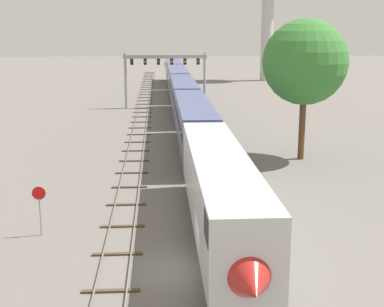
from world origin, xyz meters
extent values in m
plane|color=slate|center=(0.00, 0.00, 0.00)|extent=(400.00, 400.00, 0.00)
cube|color=slate|center=(1.28, 60.00, 0.08)|extent=(0.07, 200.00, 0.16)
cube|color=slate|center=(2.72, 60.00, 0.08)|extent=(0.07, 200.00, 0.16)
cube|color=#473828|center=(2.00, -2.00, 0.05)|extent=(2.60, 0.24, 0.10)
cube|color=#473828|center=(2.00, 2.00, 0.05)|extent=(2.60, 0.24, 0.10)
cube|color=#473828|center=(2.00, 6.00, 0.05)|extent=(2.60, 0.24, 0.10)
cube|color=#473828|center=(2.00, 10.00, 0.05)|extent=(2.60, 0.24, 0.10)
cube|color=#473828|center=(2.00, 14.00, 0.05)|extent=(2.60, 0.24, 0.10)
cube|color=#473828|center=(2.00, 18.00, 0.05)|extent=(2.60, 0.24, 0.10)
cube|color=#473828|center=(2.00, 22.00, 0.05)|extent=(2.60, 0.24, 0.10)
cube|color=#473828|center=(2.00, 26.00, 0.05)|extent=(2.60, 0.24, 0.10)
cube|color=#473828|center=(2.00, 30.00, 0.05)|extent=(2.60, 0.24, 0.10)
cube|color=#473828|center=(2.00, 34.00, 0.05)|extent=(2.60, 0.24, 0.10)
cube|color=#473828|center=(2.00, 38.00, 0.05)|extent=(2.60, 0.24, 0.10)
cube|color=#473828|center=(2.00, 42.00, 0.05)|extent=(2.60, 0.24, 0.10)
cube|color=#473828|center=(2.00, 46.00, 0.05)|extent=(2.60, 0.24, 0.10)
cube|color=#473828|center=(2.00, 50.00, 0.05)|extent=(2.60, 0.24, 0.10)
cube|color=#473828|center=(2.00, 54.00, 0.05)|extent=(2.60, 0.24, 0.10)
cube|color=#473828|center=(2.00, 58.00, 0.05)|extent=(2.60, 0.24, 0.10)
cube|color=#473828|center=(2.00, 62.00, 0.05)|extent=(2.60, 0.24, 0.10)
cube|color=#473828|center=(2.00, 66.00, 0.05)|extent=(2.60, 0.24, 0.10)
cube|color=#473828|center=(2.00, 70.00, 0.05)|extent=(2.60, 0.24, 0.10)
cube|color=#473828|center=(2.00, 74.00, 0.05)|extent=(2.60, 0.24, 0.10)
cube|color=#473828|center=(2.00, 78.00, 0.05)|extent=(2.60, 0.24, 0.10)
cube|color=#473828|center=(2.00, 82.00, 0.05)|extent=(2.60, 0.24, 0.10)
cube|color=#473828|center=(2.00, 86.00, 0.05)|extent=(2.60, 0.24, 0.10)
cube|color=#473828|center=(2.00, 90.00, 0.05)|extent=(2.60, 0.24, 0.10)
cube|color=#473828|center=(2.00, 94.00, 0.05)|extent=(2.60, 0.24, 0.10)
cube|color=#473828|center=(2.00, 98.00, 0.05)|extent=(2.60, 0.24, 0.10)
cube|color=#473828|center=(2.00, 102.00, 0.05)|extent=(2.60, 0.24, 0.10)
cube|color=#473828|center=(2.00, 106.00, 0.05)|extent=(2.60, 0.24, 0.10)
cube|color=#473828|center=(2.00, 110.00, 0.05)|extent=(2.60, 0.24, 0.10)
cube|color=#473828|center=(2.00, 114.00, 0.05)|extent=(2.60, 0.24, 0.10)
cube|color=#473828|center=(2.00, 118.00, 0.05)|extent=(2.60, 0.24, 0.10)
cube|color=#473828|center=(2.00, 122.00, 0.05)|extent=(2.60, 0.24, 0.10)
cube|color=#473828|center=(2.00, 126.00, 0.05)|extent=(2.60, 0.24, 0.10)
cube|color=#473828|center=(2.00, 130.00, 0.05)|extent=(2.60, 0.24, 0.10)
cube|color=#473828|center=(2.00, 134.00, 0.05)|extent=(2.60, 0.24, 0.10)
cube|color=#473828|center=(2.00, 138.00, 0.05)|extent=(2.60, 0.24, 0.10)
cube|color=#473828|center=(2.00, 142.00, 0.05)|extent=(2.60, 0.24, 0.10)
cube|color=#473828|center=(2.00, 146.00, 0.05)|extent=(2.60, 0.24, 0.10)
cube|color=#473828|center=(2.00, 150.00, 0.05)|extent=(2.60, 0.24, 0.10)
cube|color=#473828|center=(2.00, 154.00, 0.05)|extent=(2.60, 0.24, 0.10)
cube|color=#473828|center=(2.00, 158.00, 0.05)|extent=(2.60, 0.24, 0.10)
cube|color=slate|center=(-4.22, 40.00, 0.08)|extent=(0.07, 160.00, 0.16)
cube|color=slate|center=(-2.78, 40.00, 0.08)|extent=(0.07, 160.00, 0.16)
cube|color=#473828|center=(-3.50, -2.00, 0.05)|extent=(2.60, 0.24, 0.10)
cube|color=#473828|center=(-3.50, 2.00, 0.05)|extent=(2.60, 0.24, 0.10)
cube|color=#473828|center=(-3.50, 6.00, 0.05)|extent=(2.60, 0.24, 0.10)
cube|color=#473828|center=(-3.50, 10.00, 0.05)|extent=(2.60, 0.24, 0.10)
cube|color=#473828|center=(-3.50, 14.00, 0.05)|extent=(2.60, 0.24, 0.10)
cube|color=#473828|center=(-3.50, 18.00, 0.05)|extent=(2.60, 0.24, 0.10)
cube|color=#473828|center=(-3.50, 22.00, 0.05)|extent=(2.60, 0.24, 0.10)
cube|color=#473828|center=(-3.50, 26.00, 0.05)|extent=(2.60, 0.24, 0.10)
cube|color=#473828|center=(-3.50, 30.00, 0.05)|extent=(2.60, 0.24, 0.10)
cube|color=#473828|center=(-3.50, 34.00, 0.05)|extent=(2.60, 0.24, 0.10)
cube|color=#473828|center=(-3.50, 38.00, 0.05)|extent=(2.60, 0.24, 0.10)
cube|color=#473828|center=(-3.50, 42.00, 0.05)|extent=(2.60, 0.24, 0.10)
cube|color=#473828|center=(-3.50, 46.00, 0.05)|extent=(2.60, 0.24, 0.10)
cube|color=#473828|center=(-3.50, 50.00, 0.05)|extent=(2.60, 0.24, 0.10)
cube|color=#473828|center=(-3.50, 54.00, 0.05)|extent=(2.60, 0.24, 0.10)
cube|color=#473828|center=(-3.50, 58.00, 0.05)|extent=(2.60, 0.24, 0.10)
cube|color=#473828|center=(-3.50, 62.00, 0.05)|extent=(2.60, 0.24, 0.10)
cube|color=#473828|center=(-3.50, 66.00, 0.05)|extent=(2.60, 0.24, 0.10)
cube|color=#473828|center=(-3.50, 70.00, 0.05)|extent=(2.60, 0.24, 0.10)
cube|color=#473828|center=(-3.50, 74.00, 0.05)|extent=(2.60, 0.24, 0.10)
cube|color=#473828|center=(-3.50, 78.00, 0.05)|extent=(2.60, 0.24, 0.10)
cube|color=#473828|center=(-3.50, 82.00, 0.05)|extent=(2.60, 0.24, 0.10)
cube|color=#473828|center=(-3.50, 86.00, 0.05)|extent=(2.60, 0.24, 0.10)
cube|color=#473828|center=(-3.50, 90.00, 0.05)|extent=(2.60, 0.24, 0.10)
cube|color=#473828|center=(-3.50, 94.00, 0.05)|extent=(2.60, 0.24, 0.10)
cube|color=#473828|center=(-3.50, 98.00, 0.05)|extent=(2.60, 0.24, 0.10)
cube|color=#473828|center=(-3.50, 102.00, 0.05)|extent=(2.60, 0.24, 0.10)
cube|color=#473828|center=(-3.50, 106.00, 0.05)|extent=(2.60, 0.24, 0.10)
cube|color=#473828|center=(-3.50, 110.00, 0.05)|extent=(2.60, 0.24, 0.10)
cube|color=#473828|center=(-3.50, 114.00, 0.05)|extent=(2.60, 0.24, 0.10)
cube|color=#473828|center=(-3.50, 118.00, 0.05)|extent=(2.60, 0.24, 0.10)
cube|color=silver|center=(2.00, 4.06, 2.90)|extent=(3.00, 20.12, 3.80)
cone|color=#B2231E|center=(2.00, -6.20, 2.50)|extent=(2.88, 2.60, 2.88)
cube|color=black|center=(2.00, -4.80, 4.04)|extent=(3.04, 1.80, 1.10)
cube|color=black|center=(2.00, 4.06, 0.50)|extent=(2.52, 18.11, 1.00)
cube|color=#4C5684|center=(2.00, 25.18, 2.90)|extent=(3.00, 20.12, 3.80)
cube|color=black|center=(2.00, 25.18, 3.30)|extent=(3.04, 18.51, 0.90)
cube|color=black|center=(2.00, 25.18, 0.50)|extent=(2.52, 18.11, 1.00)
cube|color=#4C5684|center=(2.00, 46.31, 2.90)|extent=(3.00, 20.12, 3.80)
cube|color=black|center=(2.00, 46.31, 3.30)|extent=(3.04, 18.51, 0.90)
cube|color=black|center=(2.00, 46.31, 0.50)|extent=(2.52, 18.11, 1.00)
cube|color=#4C5684|center=(2.00, 67.43, 2.90)|extent=(3.00, 20.12, 3.80)
cube|color=black|center=(2.00, 67.43, 3.30)|extent=(3.04, 18.51, 0.90)
cube|color=black|center=(2.00, 67.43, 0.50)|extent=(2.52, 18.11, 1.00)
cube|color=#4C5684|center=(2.00, 88.55, 2.90)|extent=(3.00, 20.12, 3.80)
cube|color=black|center=(2.00, 88.55, 3.30)|extent=(3.04, 18.51, 0.90)
cube|color=black|center=(2.00, 88.55, 0.50)|extent=(2.52, 18.11, 1.00)
cylinder|color=#999BA0|center=(-6.00, 54.50, 4.00)|extent=(0.36, 0.36, 8.00)
cylinder|color=#999BA0|center=(5.50, 54.50, 4.00)|extent=(0.36, 0.36, 8.00)
cube|color=#999BA0|center=(-0.25, 54.50, 7.40)|extent=(12.10, 0.36, 0.50)
cube|color=black|center=(-5.04, 54.55, 6.70)|extent=(0.44, 0.32, 0.90)
sphere|color=red|center=(-5.04, 54.36, 6.70)|extent=(0.28, 0.28, 0.28)
cube|color=black|center=(-3.12, 54.55, 6.70)|extent=(0.44, 0.32, 0.90)
sphere|color=yellow|center=(-3.12, 54.36, 6.70)|extent=(0.28, 0.28, 0.28)
cube|color=black|center=(-1.21, 54.55, 6.70)|extent=(0.44, 0.32, 0.90)
sphere|color=green|center=(-1.21, 54.36, 6.70)|extent=(0.28, 0.28, 0.28)
cube|color=black|center=(0.71, 54.55, 6.70)|extent=(0.44, 0.32, 0.90)
sphere|color=yellow|center=(0.71, 54.36, 6.70)|extent=(0.28, 0.28, 0.28)
cube|color=black|center=(2.62, 54.55, 6.70)|extent=(0.44, 0.32, 0.90)
sphere|color=yellow|center=(2.62, 54.36, 6.70)|extent=(0.28, 0.28, 0.28)
cube|color=black|center=(4.54, 54.55, 6.70)|extent=(0.44, 0.32, 0.90)
sphere|color=green|center=(4.54, 54.36, 6.70)|extent=(0.28, 0.28, 0.28)
cylinder|color=beige|center=(22.67, 95.13, 9.02)|extent=(2.60, 2.60, 18.05)
cylinder|color=gray|center=(-8.00, 5.01, 1.10)|extent=(0.08, 0.08, 2.20)
cylinder|color=red|center=(-8.00, 4.99, 2.50)|extent=(0.76, 0.03, 0.76)
cylinder|color=brown|center=(11.41, 22.07, 3.00)|extent=(0.56, 0.56, 6.01)
sphere|color=#387A33|center=(11.41, 22.07, 8.60)|extent=(7.39, 7.39, 7.39)
camera|label=1|loc=(-1.25, -24.05, 11.49)|focal=50.22mm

